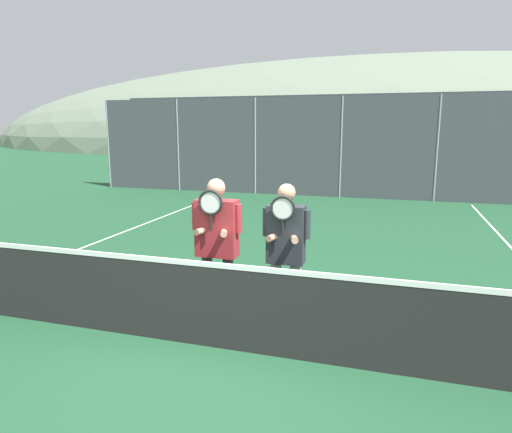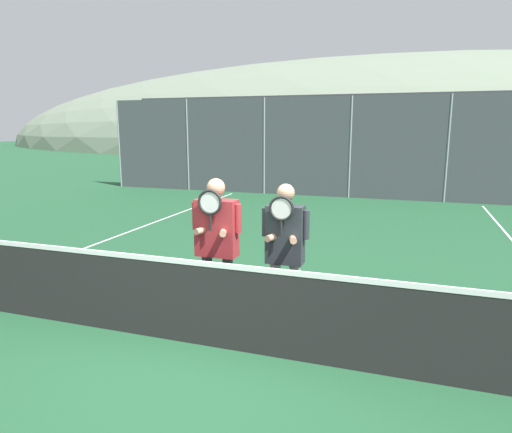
{
  "view_description": "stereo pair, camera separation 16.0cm",
  "coord_description": "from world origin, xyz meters",
  "px_view_note": "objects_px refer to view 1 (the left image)",
  "views": [
    {
      "loc": [
        1.82,
        -4.35,
        2.41
      ],
      "look_at": [
        0.22,
        0.87,
        1.33
      ],
      "focal_mm": 32.0,
      "sensor_mm": 36.0,
      "label": 1
    },
    {
      "loc": [
        1.97,
        -4.3,
        2.41
      ],
      "look_at": [
        0.22,
        0.87,
        1.33
      ],
      "focal_mm": 32.0,
      "sensor_mm": 36.0,
      "label": 2
    }
  ],
  "objects_px": {
    "car_left_of_center": "(346,165)",
    "car_far_left": "(231,163)",
    "player_leftmost": "(217,239)",
    "player_center_left": "(286,247)",
    "car_center": "(475,167)"
  },
  "relations": [
    {
      "from": "player_leftmost",
      "to": "car_center",
      "type": "xyz_separation_m",
      "value": [
        4.82,
        13.67,
        -0.15
      ]
    },
    {
      "from": "player_leftmost",
      "to": "car_center",
      "type": "distance_m",
      "value": 14.5
    },
    {
      "from": "car_far_left",
      "to": "player_leftmost",
      "type": "bearing_deg",
      "value": -70.51
    },
    {
      "from": "player_center_left",
      "to": "car_center",
      "type": "xyz_separation_m",
      "value": [
        3.98,
        13.64,
        -0.1
      ]
    },
    {
      "from": "player_center_left",
      "to": "car_left_of_center",
      "type": "bearing_deg",
      "value": 93.15
    },
    {
      "from": "player_center_left",
      "to": "player_leftmost",
      "type": "bearing_deg",
      "value": -177.99
    },
    {
      "from": "car_left_of_center",
      "to": "car_far_left",
      "type": "bearing_deg",
      "value": -179.5
    },
    {
      "from": "player_leftmost",
      "to": "player_center_left",
      "type": "relative_size",
      "value": 1.02
    },
    {
      "from": "car_far_left",
      "to": "car_left_of_center",
      "type": "bearing_deg",
      "value": 0.5
    },
    {
      "from": "player_center_left",
      "to": "car_center",
      "type": "height_order",
      "value": "car_center"
    },
    {
      "from": "car_center",
      "to": "player_leftmost",
      "type": "bearing_deg",
      "value": -109.42
    },
    {
      "from": "car_far_left",
      "to": "car_center",
      "type": "distance_m",
      "value": 9.61
    },
    {
      "from": "player_leftmost",
      "to": "car_far_left",
      "type": "xyz_separation_m",
      "value": [
        -4.79,
        13.54,
        -0.21
      ]
    },
    {
      "from": "car_center",
      "to": "car_far_left",
      "type": "bearing_deg",
      "value": -179.19
    },
    {
      "from": "player_center_left",
      "to": "car_far_left",
      "type": "height_order",
      "value": "player_center_left"
    }
  ]
}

